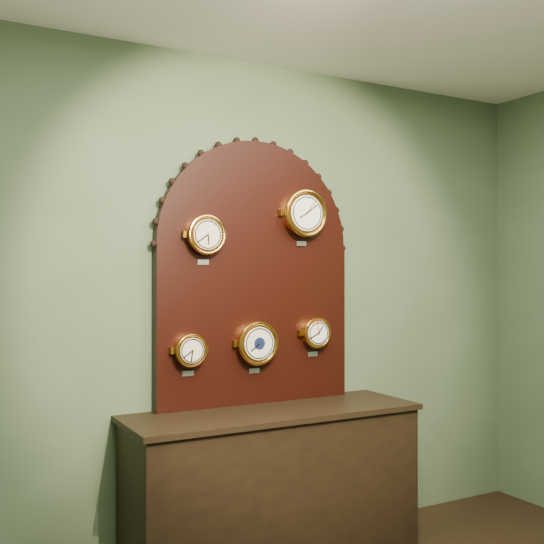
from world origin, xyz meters
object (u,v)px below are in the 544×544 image
hygrometer (190,350)px  tide_clock (316,333)px  barometer (257,343)px  display_board (255,264)px  shop_counter (274,488)px  arabic_clock (304,213)px  roman_clock (206,235)px

hygrometer → tide_clock: (0.79, -0.00, 0.06)m
hygrometer → barometer: barometer is taller
display_board → shop_counter: bearing=-90.0°
shop_counter → barometer: barometer is taller
arabic_clock → tide_clock: bearing=1.8°
hygrometer → barometer: bearing=-0.3°
roman_clock → barometer: roman_clock is taller
arabic_clock → tide_clock: size_ratio=1.40×
shop_counter → display_board: size_ratio=1.05×
hygrometer → tide_clock: size_ratio=0.99×
display_board → arabic_clock: size_ratio=4.63×
shop_counter → display_board: 1.25m
hygrometer → arabic_clock: bearing=-0.2°
display_board → arabic_clock: display_board is taller
tide_clock → hygrometer: bearing=180.0°
display_board → tide_clock: 0.55m
arabic_clock → barometer: arabic_clock is taller
shop_counter → barometer: size_ratio=5.34×
display_board → barometer: size_ratio=5.10×
shop_counter → tide_clock: size_ratio=6.77×
roman_clock → arabic_clock: arabic_clock is taller
arabic_clock → roman_clock: bearing=179.9°
tide_clock → display_board: bearing=169.9°
hygrometer → tide_clock: bearing=-0.0°
hygrometer → shop_counter: bearing=-19.9°
arabic_clock → shop_counter: bearing=-152.2°
display_board → barometer: bearing=-109.8°
roman_clock → hygrometer: size_ratio=1.16×
tide_clock → roman_clock: bearing=-179.9°
hygrometer → barometer: (0.40, -0.00, 0.02)m
roman_clock → hygrometer: 0.63m
shop_counter → roman_clock: size_ratio=5.90×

